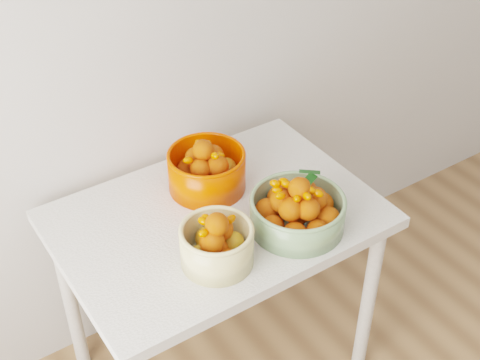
{
  "coord_description": "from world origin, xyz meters",
  "views": [
    {
      "loc": [
        -1.08,
        0.22,
        2.12
      ],
      "look_at": [
        -0.21,
        1.52,
        0.92
      ],
      "focal_mm": 50.0,
      "sensor_mm": 36.0,
      "label": 1
    }
  ],
  "objects_px": {
    "bowl_cream": "(217,244)",
    "bowl_orange": "(207,169)",
    "table": "(218,237)",
    "bowl_green": "(298,210)"
  },
  "relations": [
    {
      "from": "table",
      "to": "bowl_orange",
      "type": "xyz_separation_m",
      "value": [
        0.05,
        0.14,
        0.17
      ]
    },
    {
      "from": "bowl_green",
      "to": "table",
      "type": "bearing_deg",
      "value": 133.71
    },
    {
      "from": "table",
      "to": "bowl_cream",
      "type": "height_order",
      "value": "bowl_cream"
    },
    {
      "from": "bowl_cream",
      "to": "table",
      "type": "bearing_deg",
      "value": 58.25
    },
    {
      "from": "bowl_cream",
      "to": "bowl_orange",
      "type": "height_order",
      "value": "same"
    },
    {
      "from": "bowl_cream",
      "to": "bowl_green",
      "type": "height_order",
      "value": "bowl_green"
    },
    {
      "from": "table",
      "to": "bowl_green",
      "type": "bearing_deg",
      "value": -46.29
    },
    {
      "from": "table",
      "to": "bowl_cream",
      "type": "bearing_deg",
      "value": -121.75
    },
    {
      "from": "bowl_cream",
      "to": "bowl_orange",
      "type": "distance_m",
      "value": 0.35
    },
    {
      "from": "table",
      "to": "bowl_orange",
      "type": "relative_size",
      "value": 3.35
    }
  ]
}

